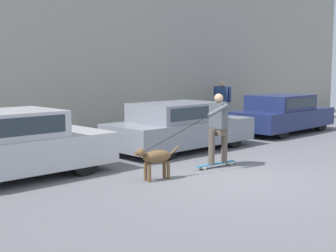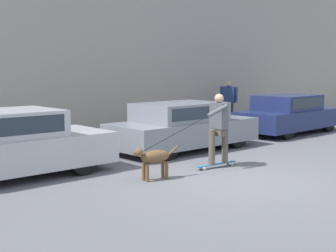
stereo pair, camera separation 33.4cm
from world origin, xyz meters
TOP-DOWN VIEW (x-y plane):
  - ground_plane at (0.00, 0.00)m, footprint 36.00×36.00m
  - back_wall at (0.00, 6.40)m, footprint 32.00×0.30m
  - sidewalk_curb at (0.00, 5.25)m, footprint 30.00×1.97m
  - parked_car_0 at (-3.40, 3.23)m, footprint 4.35×1.78m
  - parked_car_1 at (1.60, 3.23)m, footprint 4.27×1.78m
  - parked_car_2 at (6.62, 3.23)m, footprint 4.31×1.84m
  - dog at (-1.21, 1.14)m, footprint 1.04×0.37m
  - skateboarder at (0.63, 1.10)m, footprint 2.71×0.58m
  - pedestrian_with_bag at (5.96, 5.39)m, footprint 0.43×0.71m

SIDE VIEW (x-z plane):
  - ground_plane at x=0.00m, z-range 0.00..0.00m
  - sidewalk_curb at x=0.00m, z-range 0.00..0.13m
  - dog at x=-1.21m, z-range 0.11..0.78m
  - parked_car_1 at x=1.60m, z-range -0.01..1.28m
  - parked_car_2 at x=6.62m, z-range -0.02..1.30m
  - parked_car_0 at x=-3.40m, z-range -0.01..1.36m
  - skateboarder at x=0.63m, z-range 0.11..1.76m
  - pedestrian_with_bag at x=5.96m, z-range 0.21..1.83m
  - back_wall at x=0.00m, z-range 0.00..5.81m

